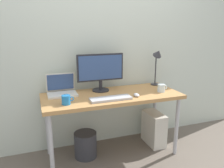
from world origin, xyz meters
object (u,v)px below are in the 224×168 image
Objects in this scene: desk at (112,100)px; glass_cup at (161,88)px; laptop at (62,89)px; mouse at (136,95)px; computer_tower at (154,128)px; keyboard at (111,99)px; coffee_mug at (66,100)px; wastebasket at (86,145)px; monitor at (100,70)px; desk_lamp at (157,59)px.

glass_cup is (0.58, -0.10, 0.11)m from desk.
glass_cup is (1.11, -0.29, -0.01)m from laptop.
mouse reaches higher than computer_tower.
laptop is at bearing 140.89° from keyboard.
coffee_mug reaches higher than desk.
computer_tower is (0.59, 0.05, -0.47)m from desk.
mouse is 0.84m from wastebasket.
monitor reaches higher than keyboard.
mouse is (0.30, -0.35, -0.23)m from monitor.
monitor is at bearing 113.12° from desk.
laptop is (-0.45, 0.01, -0.19)m from monitor.
keyboard is 0.89m from computer_tower.
coffee_mug reaches higher than keyboard.
desk_lamp is at bearing 25.59° from keyboard.
mouse is 0.70m from computer_tower.
laptop is at bearing 178.14° from monitor.
computer_tower is at bearing -121.15° from desk_lamp.
monitor is 1.14× the size of desk_lamp.
coffee_mug is 0.29× the size of computer_tower.
monitor is 1.31× the size of computer_tower.
laptop is 0.76× the size of computer_tower.
desk_lamp is 1.15× the size of computer_tower.
computer_tower is (1.12, -0.15, -0.59)m from laptop.
keyboard is 0.69m from wastebasket.
mouse is (0.30, 0.01, 0.01)m from keyboard.
coffee_mug is at bearing 178.62° from keyboard.
glass_cup is at bearing 10.84° from mouse.
desk_lamp is 0.65m from mouse.
desk_lamp is at bearing 16.04° from coffee_mug.
desk_lamp is (0.67, 0.18, 0.41)m from desk.
glass_cup reaches higher than keyboard.
keyboard is (0.46, -0.37, -0.05)m from laptop.
mouse is at bearing -0.03° from coffee_mug.
desk_lamp is 0.89m from keyboard.
desk_lamp reaches higher than glass_cup.
computer_tower is (1.12, 0.21, -0.58)m from coffee_mug.
desk is 3.20× the size of desk_lamp.
keyboard is 0.66m from glass_cup.
mouse is at bearing -36.03° from desk.
desk_lamp is 5.35× the size of mouse.
desk reaches higher than computer_tower.
laptop is 1.15m from glass_cup.
desk is 0.60m from glass_cup.
computer_tower is at bearing -11.12° from monitor.
monitor is (-0.08, 0.18, 0.32)m from desk.
laptop is at bearing 172.58° from computer_tower.
coffee_mug is 0.98× the size of glass_cup.
keyboard is at bearing -113.23° from desk.
computer_tower is at bearing 18.66° from keyboard.
mouse is 0.73× the size of glass_cup.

